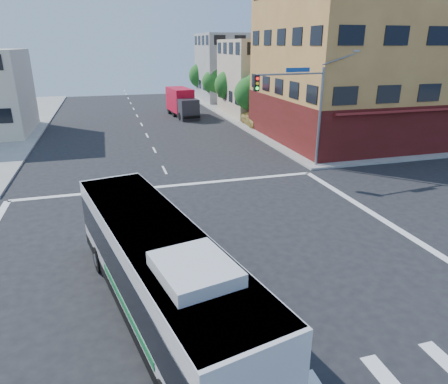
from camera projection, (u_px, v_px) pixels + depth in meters
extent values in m
plane|color=black|center=(209.00, 258.00, 16.76)|extent=(120.00, 120.00, 0.00)
cube|color=gray|center=(385.00, 106.00, 57.38)|extent=(50.00, 50.00, 0.15)
cube|color=#C39046|center=(372.00, 61.00, 36.20)|extent=(18.00, 15.00, 14.00)
cube|color=#571315|center=(365.00, 116.00, 37.94)|extent=(18.09, 15.08, 4.00)
cube|color=maroon|center=(422.00, 110.00, 30.99)|extent=(16.00, 1.60, 0.51)
cube|color=#C2AE94|center=(273.00, 78.00, 50.25)|extent=(12.00, 10.00, 9.00)
cube|color=#9D9D98|center=(239.00, 68.00, 62.68)|extent=(12.00, 10.00, 10.00)
cylinder|color=gray|center=(319.00, 119.00, 28.09)|extent=(0.18, 0.18, 7.00)
cylinder|color=gray|center=(291.00, 74.00, 26.13)|extent=(5.01, 0.62, 0.12)
cube|color=black|center=(256.00, 83.00, 25.43)|extent=(0.32, 0.30, 1.00)
sphere|color=#FF0C0C|center=(258.00, 79.00, 25.17)|extent=(0.20, 0.20, 0.20)
sphere|color=yellow|center=(257.00, 83.00, 25.27)|extent=(0.20, 0.20, 0.20)
sphere|color=#19FF33|center=(257.00, 88.00, 25.38)|extent=(0.20, 0.20, 0.20)
cube|color=navy|center=(298.00, 70.00, 26.22)|extent=(1.80, 0.22, 0.28)
cube|color=gray|center=(356.00, 51.00, 27.40)|extent=(0.50, 0.22, 0.14)
cylinder|color=#342113|center=(250.00, 115.00, 44.72)|extent=(0.28, 0.28, 1.92)
sphere|color=#17521A|center=(250.00, 93.00, 43.88)|extent=(3.60, 3.60, 3.60)
sphere|color=#17521A|center=(255.00, 85.00, 43.41)|extent=(2.52, 2.52, 2.52)
cylinder|color=#342113|center=(229.00, 105.00, 51.91)|extent=(0.28, 0.28, 1.99)
sphere|color=#17521A|center=(229.00, 85.00, 51.04)|extent=(3.80, 3.80, 3.80)
sphere|color=#17521A|center=(233.00, 78.00, 50.54)|extent=(2.66, 2.66, 2.66)
cylinder|color=#342113|center=(214.00, 98.00, 59.14)|extent=(0.28, 0.28, 1.89)
sphere|color=#17521A|center=(213.00, 82.00, 58.33)|extent=(3.40, 3.40, 3.40)
sphere|color=#17521A|center=(217.00, 76.00, 57.87)|extent=(2.38, 2.38, 2.38)
cylinder|color=#342113|center=(201.00, 92.00, 66.32)|extent=(0.28, 0.28, 2.03)
sphere|color=#17521A|center=(201.00, 76.00, 65.41)|extent=(4.00, 4.00, 4.00)
sphere|color=#17521A|center=(204.00, 69.00, 64.89)|extent=(2.80, 2.80, 2.80)
cube|color=black|center=(160.00, 301.00, 13.08)|extent=(4.92, 12.00, 0.44)
cube|color=silver|center=(158.00, 269.00, 12.66)|extent=(4.90, 11.97, 2.78)
cube|color=black|center=(157.00, 264.00, 12.60)|extent=(4.88, 11.64, 1.22)
cube|color=black|center=(113.00, 206.00, 17.42)|extent=(2.25, 0.54, 1.32)
cube|color=#E5590C|center=(111.00, 185.00, 17.10)|extent=(1.83, 0.44, 0.27)
cube|color=silver|center=(155.00, 231.00, 12.20)|extent=(4.81, 11.73, 0.12)
cube|color=silver|center=(195.00, 269.00, 9.70)|extent=(2.16, 2.47, 0.35)
cube|color=#0E6A30|center=(125.00, 307.00, 11.95)|extent=(1.15, 5.25, 0.27)
cube|color=#0E6A30|center=(201.00, 285.00, 13.06)|extent=(1.15, 5.25, 0.27)
cylinder|color=black|center=(99.00, 259.00, 15.66)|extent=(0.50, 1.05, 1.01)
cylinder|color=#99999E|center=(96.00, 260.00, 15.60)|extent=(0.15, 0.50, 0.51)
cylinder|color=black|center=(156.00, 246.00, 16.70)|extent=(0.50, 1.05, 1.01)
cylinder|color=#99999E|center=(159.00, 245.00, 16.76)|extent=(0.15, 0.50, 0.51)
cylinder|color=black|center=(250.00, 364.00, 10.51)|extent=(0.50, 1.05, 1.01)
cylinder|color=#99999E|center=(255.00, 362.00, 10.57)|extent=(0.15, 0.50, 0.51)
cube|color=#28282D|center=(188.00, 110.00, 46.87)|extent=(2.34, 2.26, 2.43)
cube|color=black|center=(191.00, 108.00, 45.97)|extent=(1.96, 0.28, 0.93)
cube|color=red|center=(180.00, 100.00, 49.69)|extent=(2.76, 5.43, 2.80)
cube|color=black|center=(183.00, 113.00, 49.22)|extent=(2.81, 7.63, 0.28)
cylinder|color=black|center=(180.00, 116.00, 46.94)|extent=(0.36, 0.95, 0.93)
cylinder|color=black|center=(196.00, 115.00, 47.63)|extent=(0.36, 0.95, 0.93)
cylinder|color=black|center=(174.00, 113.00, 49.29)|extent=(0.36, 0.95, 0.93)
cylinder|color=black|center=(189.00, 112.00, 49.98)|extent=(0.36, 0.95, 0.93)
cylinder|color=black|center=(169.00, 110.00, 51.32)|extent=(0.36, 0.95, 0.93)
cylinder|color=black|center=(184.00, 109.00, 52.01)|extent=(0.36, 0.95, 0.93)
imported|color=#B99A41|center=(254.00, 118.00, 43.55)|extent=(2.19, 4.97, 1.66)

